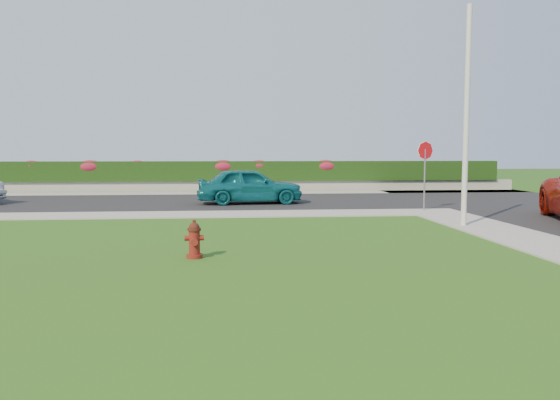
{
  "coord_description": "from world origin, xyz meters",
  "views": [
    {
      "loc": [
        -0.41,
        -10.23,
        2.19
      ],
      "look_at": [
        0.93,
        4.51,
        0.9
      ],
      "focal_mm": 35.0,
      "sensor_mm": 36.0,
      "label": 1
    }
  ],
  "objects": [
    {
      "name": "stop_sign",
      "position": [
        6.79,
        9.5,
        1.95
      ],
      "size": [
        0.68,
        0.25,
        2.62
      ],
      "rotation": [
        0.0,
        0.0,
        -0.06
      ],
      "color": "slate",
      "rests_on": "ground"
    },
    {
      "name": "sedan_teal",
      "position": [
        0.39,
        12.78,
        0.79
      ],
      "size": [
        4.56,
        2.13,
        1.51
      ],
      "primitive_type": "imported",
      "rotation": [
        0.0,
        0.0,
        1.65
      ],
      "color": "#0D5E68",
      "rests_on": "street_far"
    },
    {
      "name": "flower_clump_c",
      "position": [
        -5.53,
        20.5,
        1.49
      ],
      "size": [
        1.04,
        0.67,
        0.52
      ],
      "primitive_type": "ellipsoid",
      "color": "#A61C2F",
      "rests_on": "hedge"
    },
    {
      "name": "curb_corner",
      "position": [
        7.0,
        9.0,
        0.02
      ],
      "size": [
        2.0,
        2.0,
        0.04
      ],
      "primitive_type": "cube",
      "color": "gray",
      "rests_on": "ground"
    },
    {
      "name": "flower_clump_e",
      "position": [
        1.18,
        20.5,
        1.47
      ],
      "size": [
        1.17,
        0.75,
        0.59
      ],
      "primitive_type": "ellipsoid",
      "color": "#A61C2F",
      "rests_on": "hedge"
    },
    {
      "name": "flower_clump_d",
      "position": [
        -0.83,
        20.5,
        1.42
      ],
      "size": [
        1.41,
        0.9,
        0.7
      ],
      "primitive_type": "ellipsoid",
      "color": "#A61C2F",
      "rests_on": "hedge"
    },
    {
      "name": "flower_clump_f",
      "position": [
        4.98,
        20.5,
        1.42
      ],
      "size": [
        1.39,
        0.9,
        0.7
      ],
      "primitive_type": "ellipsoid",
      "color": "#A61C2F",
      "rests_on": "hedge"
    },
    {
      "name": "ground",
      "position": [
        0.0,
        0.0,
        0.0
      ],
      "size": [
        120.0,
        120.0,
        0.0
      ],
      "primitive_type": "plane",
      "color": "black",
      "rests_on": "ground"
    },
    {
      "name": "retaining_wall",
      "position": [
        -1.0,
        20.5,
        0.3
      ],
      "size": [
        34.0,
        0.4,
        0.6
      ],
      "primitive_type": "cube",
      "color": "gray",
      "rests_on": "ground"
    },
    {
      "name": "hedge",
      "position": [
        -1.0,
        20.6,
        1.15
      ],
      "size": [
        32.0,
        0.9,
        1.1
      ],
      "primitive_type": "cube",
      "color": "black",
      "rests_on": "retaining_wall"
    },
    {
      "name": "flower_clump_b",
      "position": [
        -8.09,
        20.5,
        1.42
      ],
      "size": [
        1.41,
        0.91,
        0.71
      ],
      "primitive_type": "ellipsoid",
      "color": "#A61C2F",
      "rests_on": "hedge"
    },
    {
      "name": "sidewalk_far",
      "position": [
        -6.0,
        9.0,
        0.02
      ],
      "size": [
        24.0,
        2.0,
        0.04
      ],
      "primitive_type": "cube",
      "color": "gray",
      "rests_on": "ground"
    },
    {
      "name": "fire_hydrant",
      "position": [
        -1.17,
        1.09,
        0.38
      ],
      "size": [
        0.41,
        0.39,
        0.8
      ],
      "rotation": [
        0.0,
        0.0,
        0.07
      ],
      "color": "#4F100C",
      "rests_on": "ground"
    },
    {
      "name": "utility_pole",
      "position": [
        6.46,
        5.26,
        3.22
      ],
      "size": [
        0.16,
        0.16,
        6.43
      ],
      "primitive_type": "cylinder",
      "color": "silver",
      "rests_on": "ground"
    },
    {
      "name": "sidewalk_beyond",
      "position": [
        -1.0,
        19.0,
        0.02
      ],
      "size": [
        34.0,
        2.0,
        0.04
      ],
      "primitive_type": "cube",
      "color": "gray",
      "rests_on": "ground"
    },
    {
      "name": "flower_clump_a",
      "position": [
        -11.19,
        20.5,
        1.48
      ],
      "size": [
        1.1,
        0.71,
        0.55
      ],
      "primitive_type": "ellipsoid",
      "color": "#A61C2F",
      "rests_on": "hedge"
    },
    {
      "name": "street_far",
      "position": [
        -5.0,
        14.0,
        0.02
      ],
      "size": [
        26.0,
        8.0,
        0.04
      ],
      "primitive_type": "cube",
      "color": "black",
      "rests_on": "ground"
    }
  ]
}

